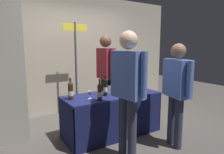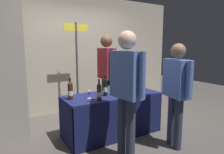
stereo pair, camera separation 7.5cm
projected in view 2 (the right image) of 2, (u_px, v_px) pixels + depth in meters
The scene contains 18 objects.
ground_plane at pixel (112, 134), 3.53m from camera, with size 12.00×12.00×0.00m, color #514C47.
back_partition at pixel (76, 54), 4.73m from camera, with size 5.46×0.12×2.72m, color #B2A893.
concrete_pillar at pixel (3, 42), 3.12m from camera, with size 0.53×0.53×3.22m, color gray.
tasting_table at pixel (112, 107), 3.45m from camera, with size 1.66×0.68×0.72m.
featured_wine_bottle at pixel (127, 82), 3.77m from camera, with size 0.07×0.07×0.34m.
display_bottle_0 at pixel (70, 90), 3.06m from camera, with size 0.08×0.08×0.34m.
display_bottle_1 at pixel (135, 84), 3.57m from camera, with size 0.07×0.07×0.32m.
display_bottle_2 at pixel (139, 86), 3.44m from camera, with size 0.07×0.07×0.32m.
display_bottle_3 at pixel (99, 91), 3.01m from camera, with size 0.07×0.07×0.33m.
display_bottle_4 at pixel (131, 86), 3.42m from camera, with size 0.07×0.07×0.32m.
display_bottle_5 at pixel (105, 87), 3.29m from camera, with size 0.07×0.07×0.34m.
display_bottle_6 at pixel (124, 88), 3.36m from camera, with size 0.07×0.07×0.29m.
wine_glass_near_vendor at pixel (89, 93), 3.13m from camera, with size 0.07×0.07×0.12m.
brochure_stand at pixel (112, 90), 3.44m from camera, with size 0.16×0.01×0.14m, color silver.
vendor_presenter at pixel (106, 69), 4.08m from camera, with size 0.24×0.60×1.76m.
taster_foreground_right at pixel (127, 83), 2.60m from camera, with size 0.26×0.63×1.73m.
taster_foreground_left at pixel (177, 86), 2.95m from camera, with size 0.31×0.61×1.58m.
booth_signpost at pixel (77, 61), 4.18m from camera, with size 0.52×0.04×2.02m.
Camera 2 is at (-1.71, -2.86, 1.54)m, focal length 31.89 mm.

